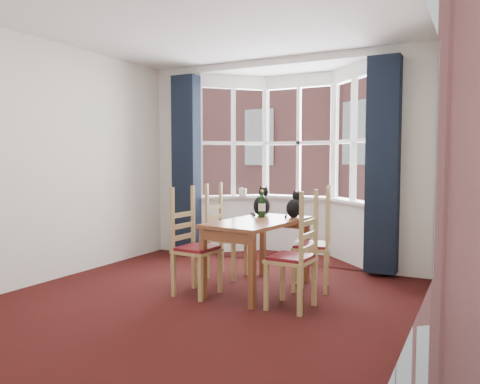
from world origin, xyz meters
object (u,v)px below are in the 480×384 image
Objects in this scene: cat_left at (262,204)px; chair_left_far at (220,238)px; dining_table at (258,230)px; candle_tall at (241,192)px; cat_right at (294,207)px; wine_bottle at (262,205)px; chair_left_near at (190,249)px; candle_short at (245,192)px; chair_right_far at (319,247)px; chair_right_near at (300,260)px.

chair_left_far is at bearing -172.25° from cat_left.
candle_tall is (-1.13, 1.77, 0.27)m from dining_table.
cat_right is 1.00× the size of wine_bottle.
candle_short is (-0.49, 2.25, 0.45)m from chair_left_near.
cat_right is at bearing -45.85° from candle_short.
candle_short is (-1.66, 1.48, 0.45)m from chair_right_far.
cat_right reaches higher than chair_right_far.
dining_table is at bearing -57.52° from candle_tall.
candle_tall is 1.09× the size of candle_short.
dining_table is 1.47× the size of chair_right_far.
chair_right_far is 0.55m from cat_right.
chair_right_far is (1.26, -0.03, 0.00)m from chair_left_far.
cat_right is (0.24, 0.44, 0.23)m from dining_table.
cat_right is at bearing 29.81° from wine_bottle.
chair_right_near is 2.57× the size of cat_left.
chair_right_far is at bearing -1.29° from chair_left_far.
cat_right reaches higher than chair_right_near.
chair_right_far is 8.24× the size of candle_short.
chair_left_far reaches higher than dining_table.
chair_right_near is 2.84m from candle_short.
candle_short reaches higher than chair_right_near.
candle_tall is 0.06m from candle_short.
candle_tall reaches higher than chair_left_far.
cat_right reaches higher than candle_short.
chair_left_near and chair_right_near have the same top height.
candle_short is at bearing 105.60° from chair_left_far.
wine_bottle is (-0.66, -0.06, 0.43)m from chair_right_far.
chair_left_far is at bearing -74.40° from candle_short.
chair_left_far is 1.00× the size of chair_right_near.
wine_bottle is at bearing -8.50° from chair_left_far.
cat_left reaches higher than dining_table.
candle_tall is (-0.54, 2.22, 0.46)m from chair_left_near.
chair_left_far is 1.26m from chair_right_far.
cat_right is 0.37m from wine_bottle.
chair_right_far is at bearing -41.70° from candle_short.
cat_left reaches higher than chair_right_far.
chair_left_near is at bearing -77.71° from candle_short.
chair_right_far is at bearing 28.41° from dining_table.
wine_bottle reaches higher than chair_right_near.
dining_table is 2.12m from candle_short.
wine_bottle is at bearing 54.08° from chair_left_near.
cat_left is at bearing 109.56° from dining_table.
wine_bottle is 2.57× the size of candle_tall.
cat_left is at bearing -54.12° from candle_tall.
dining_table is 1.47× the size of chair_right_near.
chair_right_near is 2.92× the size of cat_right.
dining_table is 0.76m from chair_left_near.
chair_right_near is 7.54× the size of candle_tall.
chair_right_near is at bearing -47.04° from cat_left.
candle_tall is (-1.71, 1.45, 0.46)m from chair_right_far.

